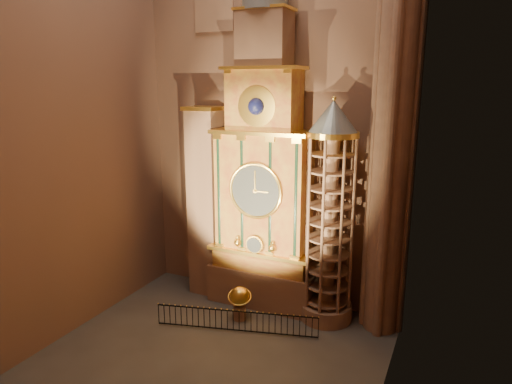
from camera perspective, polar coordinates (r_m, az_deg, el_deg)
The scene contains 10 objects.
floor at distance 21.14m, azimuth -4.86°, elevation -19.08°, with size 14.00×14.00×0.00m, color #383330.
wall_back at distance 23.22m, azimuth 2.08°, elevation 12.57°, with size 22.00×22.00×0.00m, color brown.
wall_left at distance 22.21m, azimuth -21.72°, elevation 11.61°, with size 22.00×22.00×0.00m, color brown.
wall_right at distance 15.54m, azimuth 17.82°, elevation 11.53°, with size 22.00×22.00×0.00m, color brown.
astronomical_clock at distance 22.75m, azimuth 0.98°, elevation 1.59°, with size 5.60×2.41×16.70m.
portrait_tower at distance 24.65m, azimuth -6.27°, elevation -1.21°, with size 1.80×1.60×10.20m.
stair_turret at distance 21.71m, azimuth 9.17°, elevation -3.00°, with size 2.50×2.50×10.80m.
gothic_pier at distance 20.62m, azimuth 17.13°, elevation 11.89°, with size 2.04×2.04×22.00m.
celestial_globe at distance 22.94m, azimuth -2.06°, elevation -13.35°, with size 1.50×1.46×1.69m.
iron_railing at distance 22.10m, azimuth -2.50°, elevation -15.80°, with size 7.37×2.02×1.03m.
Camera 1 is at (8.98, -15.41, 11.35)m, focal length 32.00 mm.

